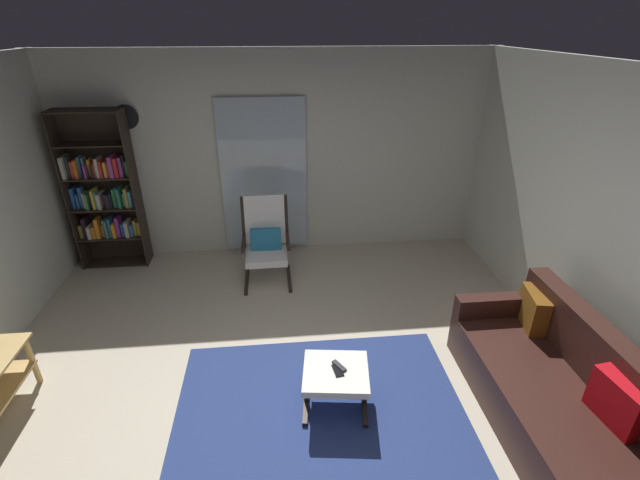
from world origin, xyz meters
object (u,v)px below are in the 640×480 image
(ottoman, at_px, (336,377))
(cell_phone, at_px, (338,370))
(bookshelf_near_tv, at_px, (105,194))
(lounge_armchair, at_px, (266,238))
(wall_clock, at_px, (126,117))
(tv_remote, at_px, (339,366))
(leather_sofa, at_px, (560,395))

(ottoman, xyz_separation_m, cell_phone, (0.01, -0.01, 0.07))
(bookshelf_near_tv, bearing_deg, lounge_armchair, -16.39)
(lounge_armchair, distance_m, wall_clock, 2.18)
(lounge_armchair, bearing_deg, cell_phone, -74.69)
(tv_remote, xyz_separation_m, cell_phone, (-0.02, -0.04, -0.00))
(ottoman, height_order, tv_remote, tv_remote)
(lounge_armchair, height_order, wall_clock, wall_clock)
(bookshelf_near_tv, xyz_separation_m, lounge_armchair, (1.96, -0.58, -0.42))
(tv_remote, bearing_deg, bookshelf_near_tv, 102.84)
(bookshelf_near_tv, height_order, tv_remote, bookshelf_near_tv)
(bookshelf_near_tv, relative_size, wall_clock, 6.81)
(bookshelf_near_tv, bearing_deg, cell_phone, -46.74)
(leather_sofa, height_order, lounge_armchair, lounge_armchair)
(tv_remote, distance_m, cell_phone, 0.05)
(lounge_armchair, xyz_separation_m, wall_clock, (-1.57, 0.73, 1.32))
(wall_clock, bearing_deg, bookshelf_near_tv, -158.16)
(ottoman, relative_size, cell_phone, 4.13)
(tv_remote, bearing_deg, lounge_armchair, 74.98)
(lounge_armchair, bearing_deg, bookshelf_near_tv, 163.61)
(cell_phone, bearing_deg, lounge_armchair, 96.28)
(leather_sofa, distance_m, wall_clock, 5.23)
(ottoman, relative_size, tv_remote, 4.01)
(leather_sofa, height_order, cell_phone, leather_sofa)
(lounge_armchair, distance_m, ottoman, 2.20)
(lounge_armchair, distance_m, tv_remote, 2.17)
(bookshelf_near_tv, xyz_separation_m, cell_phone, (2.54, -2.70, -0.58))
(wall_clock, bearing_deg, cell_phone, -52.95)
(lounge_armchair, height_order, ottoman, lounge_armchair)
(bookshelf_near_tv, relative_size, tv_remote, 13.71)
(leather_sofa, bearing_deg, wall_clock, 139.94)
(cell_phone, bearing_deg, tv_remote, 58.85)
(leather_sofa, distance_m, cell_phone, 1.71)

